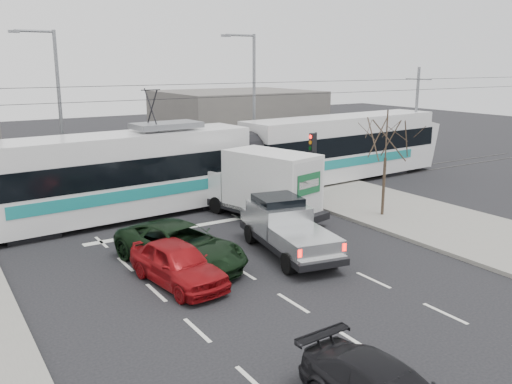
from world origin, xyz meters
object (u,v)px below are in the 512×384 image
street_lamp_far (56,103)px  box_truck (263,185)px  bare_tree (386,139)px  navy_pickup (289,184)px  silver_pickup (285,226)px  green_car (180,246)px  traffic_signal (314,152)px  street_lamp_near (252,98)px  red_car (178,263)px  tram (242,159)px

street_lamp_far → box_truck: (6.84, -10.51, -3.50)m
bare_tree → navy_pickup: (-2.10, 4.78, -2.83)m
silver_pickup → box_truck: size_ratio=0.87×
street_lamp_far → green_car: bearing=-86.5°
traffic_signal → box_truck: (-3.82, -1.01, -1.13)m
street_lamp_near → box_truck: size_ratio=1.31×
street_lamp_near → green_car: (-10.63, -12.23, -4.34)m
red_car → silver_pickup: bearing=1.4°
traffic_signal → street_lamp_near: size_ratio=0.40×
bare_tree → red_car: 12.28m
red_car → green_car: bearing=55.5°
tram → silver_pickup: 9.21m
traffic_signal → red_car: traffic_signal is taller
box_truck → green_car: bearing=-161.9°
street_lamp_near → red_car: street_lamp_near is taller
silver_pickup → box_truck: box_truck is taller
silver_pickup → green_car: bearing=-180.0°
box_truck → green_car: (-5.98, -3.72, -0.84)m
green_car → silver_pickup: bearing=-23.0°
navy_pickup → red_car: bearing=-124.1°
navy_pickup → red_car: navy_pickup is taller
tram → navy_pickup: tram is taller
box_truck → green_car: size_ratio=1.23×
silver_pickup → tram: bearing=79.9°
box_truck → street_lamp_far: bearing=109.3°
green_car → street_lamp_far: bearing=80.6°
street_lamp_far → navy_pickup: bearing=-42.0°
red_car → street_lamp_far: bearing=83.3°
bare_tree → silver_pickup: 7.46m
street_lamp_far → red_car: (0.10, -15.71, -4.38)m
silver_pickup → red_car: size_ratio=1.39×
silver_pickup → navy_pickup: bearing=63.5°
bare_tree → tram: 8.13m
traffic_signal → street_lamp_far: size_ratio=0.40×
street_lamp_far → box_truck: size_ratio=1.31×
traffic_signal → box_truck: 4.11m
navy_pickup → box_truck: bearing=-128.0°
tram → box_truck: 4.35m
red_car → bare_tree: bearing=3.6°
street_lamp_near → tram: 6.26m
box_truck → navy_pickup: 3.42m
street_lamp_near → navy_pickup: 8.10m
tram → green_car: 10.80m
street_lamp_near → navy_pickup: (-1.82, -6.72, -4.15)m
bare_tree → navy_pickup: bearing=113.7°
traffic_signal → navy_pickup: (-0.97, 0.78, -1.78)m
silver_pickup → box_truck: 4.86m
street_lamp_far → silver_pickup: bearing=-71.5°
street_lamp_near → street_lamp_far: bearing=170.1°
street_lamp_far → navy_pickup: (9.68, -8.72, -4.15)m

